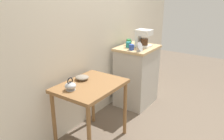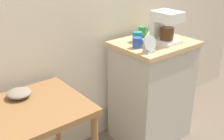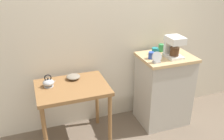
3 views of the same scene
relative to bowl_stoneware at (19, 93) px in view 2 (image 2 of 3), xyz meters
The scene contains 8 objects.
wooden_table 0.22m from the bowl_stoneware, 107.03° to the right, with size 0.78×0.59×0.75m.
kitchen_counter 1.19m from the bowl_stoneware, ahead, with size 0.65×0.52×0.94m.
bowl_stoneware is the anchor object (origin of this frame).
coffee_maker 1.24m from the bowl_stoneware, ahead, with size 0.18×0.22×0.26m.
mug_blue 0.95m from the bowl_stoneware, ahead, with size 0.08×0.07×0.08m.
mug_dark_teal 1.05m from the bowl_stoneware, ahead, with size 0.09×0.08×0.08m.
mug_tall_green 1.18m from the bowl_stoneware, ahead, with size 0.08×0.07×0.09m.
table_clock 0.98m from the bowl_stoneware, 17.03° to the right, with size 0.12×0.06×0.13m.
Camera 2 is at (-1.10, -1.50, 1.65)m, focal length 44.87 mm.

